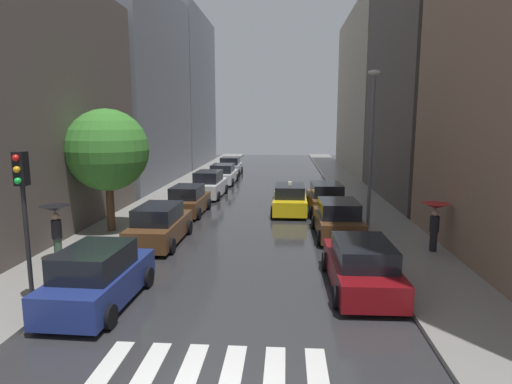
{
  "coord_description": "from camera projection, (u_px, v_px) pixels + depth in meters",
  "views": [
    {
      "loc": [
        1.54,
        -6.57,
        5.26
      ],
      "look_at": [
        -0.3,
        19.79,
        0.88
      ],
      "focal_mm": 30.37,
      "sensor_mm": 36.0,
      "label": 1
    }
  ],
  "objects": [
    {
      "name": "street_tree_left",
      "position": [
        107.0,
        150.0,
        19.74
      ],
      "size": [
        3.74,
        3.74,
        5.65
      ],
      "color": "#513823",
      "rests_on": "sidewalk_left"
    },
    {
      "name": "building_right_far",
      "position": [
        378.0,
        92.0,
        45.08
      ],
      "size": [
        6.0,
        20.04,
        16.29
      ],
      "primitive_type": "cube",
      "color": "#B2A38C",
      "rests_on": "ground"
    },
    {
      "name": "taxi_midroad",
      "position": [
        290.0,
        199.0,
        24.92
      ],
      "size": [
        2.09,
        4.7,
        1.81
      ],
      "rotation": [
        0.0,
        0.0,
        1.57
      ],
      "color": "yellow",
      "rests_on": "ground"
    },
    {
      "name": "parked_car_left_fifth",
      "position": [
        223.0,
        174.0,
        36.29
      ],
      "size": [
        2.2,
        4.69,
        1.65
      ],
      "rotation": [
        0.0,
        0.0,
        1.56
      ],
      "color": "silver",
      "rests_on": "ground"
    },
    {
      "name": "parked_car_left_nearest",
      "position": [
        98.0,
        278.0,
        12.34
      ],
      "size": [
        2.15,
        4.33,
        1.76
      ],
      "rotation": [
        0.0,
        0.0,
        1.54
      ],
      "color": "navy",
      "rests_on": "ground"
    },
    {
      "name": "parked_car_right_second",
      "position": [
        338.0,
        220.0,
        19.65
      ],
      "size": [
        2.17,
        4.33,
        1.7
      ],
      "rotation": [
        0.0,
        0.0,
        1.59
      ],
      "color": "brown",
      "rests_on": "ground"
    },
    {
      "name": "sidewalk_right",
      "position": [
        356.0,
        195.0,
        30.59
      ],
      "size": [
        3.0,
        72.0,
        0.15
      ],
      "primitive_type": "cube",
      "color": "gray",
      "rests_on": "ground"
    },
    {
      "name": "parked_car_left_third",
      "position": [
        188.0,
        201.0,
        24.41
      ],
      "size": [
        2.06,
        4.14,
        1.64
      ],
      "rotation": [
        0.0,
        0.0,
        1.55
      ],
      "color": "brown",
      "rests_on": "ground"
    },
    {
      "name": "building_right_mid",
      "position": [
        433.0,
        66.0,
        28.08
      ],
      "size": [
        6.0,
        13.54,
        17.53
      ],
      "primitive_type": "cube",
      "color": "#564C47",
      "rests_on": "ground"
    },
    {
      "name": "parked_car_left_second",
      "position": [
        160.0,
        225.0,
        18.61
      ],
      "size": [
        2.02,
        4.65,
        1.71
      ],
      "rotation": [
        0.0,
        0.0,
        1.57
      ],
      "color": "brown",
      "rests_on": "ground"
    },
    {
      "name": "parked_car_left_fourth",
      "position": [
        209.0,
        185.0,
        29.95
      ],
      "size": [
        2.15,
        4.72,
        1.82
      ],
      "rotation": [
        0.0,
        0.0,
        1.54
      ],
      "color": "silver",
      "rests_on": "ground"
    },
    {
      "name": "pedestrian_foreground",
      "position": [
        435.0,
        216.0,
        16.89
      ],
      "size": [
        1.04,
        1.04,
        1.92
      ],
      "rotation": [
        0.0,
        0.0,
        0.4
      ],
      "color": "black",
      "rests_on": "sidewalk_right"
    },
    {
      "name": "building_left_mid",
      "position": [
        132.0,
        87.0,
        35.15
      ],
      "size": [
        6.0,
        15.57,
        15.93
      ],
      "primitive_type": "cube",
      "color": "slate",
      "rests_on": "ground"
    },
    {
      "name": "sidewalk_left",
      "position": [
        175.0,
        192.0,
        31.48
      ],
      "size": [
        3.0,
        72.0,
        0.15
      ],
      "primitive_type": "cube",
      "color": "gray",
      "rests_on": "ground"
    },
    {
      "name": "parked_car_left_sixth",
      "position": [
        230.0,
        166.0,
        42.31
      ],
      "size": [
        2.16,
        4.14,
        1.72
      ],
      "rotation": [
        0.0,
        0.0,
        1.57
      ],
      "color": "#B2B7BF",
      "rests_on": "ground"
    },
    {
      "name": "parked_car_right_third",
      "position": [
        326.0,
        199.0,
        24.93
      ],
      "size": [
        2.22,
        4.67,
        1.72
      ],
      "rotation": [
        0.0,
        0.0,
        1.61
      ],
      "color": "brown",
      "rests_on": "ground"
    },
    {
      "name": "traffic_light_left_corner",
      "position": [
        23.0,
        195.0,
        11.52
      ],
      "size": [
        0.3,
        0.42,
        4.3
      ],
      "color": "black",
      "rests_on": "sidewalk_left"
    },
    {
      "name": "lamp_post_right",
      "position": [
        372.0,
        139.0,
        20.38
      ],
      "size": [
        0.6,
        0.28,
        7.41
      ],
      "color": "#595B60",
      "rests_on": "sidewalk_right"
    },
    {
      "name": "crosswalk_stripes",
      "position": [
        211.0,
        372.0,
        9.15
      ],
      "size": [
        4.95,
        2.2,
        0.01
      ],
      "color": "silver",
      "rests_on": "ground"
    },
    {
      "name": "ground_plane",
      "position": [
        264.0,
        195.0,
        31.05
      ],
      "size": [
        28.0,
        72.0,
        0.04
      ],
      "primitive_type": "cube",
      "color": "#2D2D2F"
    },
    {
      "name": "pedestrian_near_tree",
      "position": [
        56.0,
        221.0,
        15.64
      ],
      "size": [
        1.05,
        1.05,
        2.08
      ],
      "rotation": [
        0.0,
        0.0,
        4.14
      ],
      "color": "#38513D",
      "rests_on": "sidewalk_left"
    },
    {
      "name": "building_left_far",
      "position": [
        180.0,
        91.0,
        50.6
      ],
      "size": [
        6.0,
        14.96,
        17.22
      ],
      "primitive_type": "cube",
      "color": "slate",
      "rests_on": "ground"
    },
    {
      "name": "parked_car_right_nearest",
      "position": [
        361.0,
        266.0,
        13.58
      ],
      "size": [
        2.17,
        4.77,
        1.58
      ],
      "rotation": [
        0.0,
        0.0,
        1.59
      ],
      "color": "maroon",
      "rests_on": "ground"
    }
  ]
}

